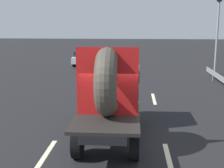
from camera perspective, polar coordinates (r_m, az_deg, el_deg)
name	(u,v)px	position (r m, az deg, el deg)	size (l,w,h in m)	color
ground_plane	(121,141)	(10.88, 1.59, -10.37)	(120.00, 120.00, 0.00)	black
flatbed_truck	(111,89)	(11.06, -0.17, -0.93)	(2.02, 5.22, 3.30)	black
distant_sedan	(85,57)	(29.06, -5.00, 5.00)	(1.80, 4.21, 1.37)	black
traffic_light	(218,20)	(24.72, 18.98, 11.07)	(0.42, 0.36, 6.34)	gray
lane_dash_left_near	(45,156)	(9.94, -12.26, -12.83)	(2.45, 0.16, 0.01)	beige
lane_dash_left_far	(83,98)	(16.59, -5.36, -2.62)	(2.64, 0.16, 0.01)	beige
lane_dash_right_near	(169,161)	(9.56, 10.49, -13.79)	(2.61, 0.16, 0.01)	beige
lane_dash_right_far	(154,99)	(16.55, 7.71, -2.71)	(2.34, 0.16, 0.01)	beige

